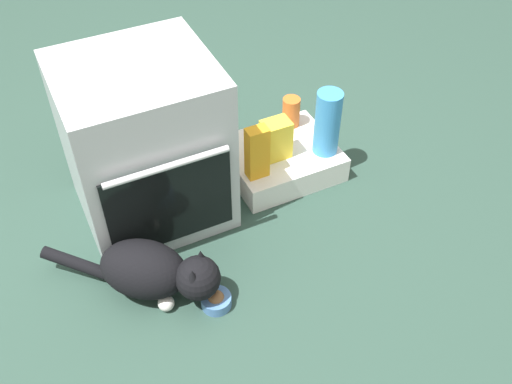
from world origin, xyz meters
TOP-DOWN VIEW (x-y plane):
  - ground at (0.00, 0.00)m, footprint 8.00×8.00m
  - oven at (-0.00, 0.37)m, footprint 0.57×0.57m
  - pantry_cabinet at (0.59, 0.35)m, footprint 0.47×0.40m
  - food_bowl at (0.04, -0.21)m, footprint 0.11×0.11m
  - cat at (-0.14, -0.06)m, footprint 0.57×0.50m
  - water_bottle at (0.76, 0.25)m, footprint 0.11×0.11m
  - snack_bag at (0.55, 0.32)m, footprint 0.12×0.09m
  - sauce_jar at (0.71, 0.48)m, footprint 0.08×0.08m
  - juice_carton at (0.42, 0.24)m, footprint 0.09×0.06m

SIDE VIEW (x-z plane):
  - ground at x=0.00m, z-range 0.00..0.00m
  - food_bowl at x=0.04m, z-range -0.01..0.06m
  - pantry_cabinet at x=0.59m, z-range 0.00..0.12m
  - cat at x=-0.14m, z-range 0.01..0.24m
  - sauce_jar at x=0.71m, z-range 0.12..0.26m
  - snack_bag at x=0.55m, z-range 0.12..0.30m
  - juice_carton at x=0.42m, z-range 0.12..0.36m
  - water_bottle at x=0.76m, z-range 0.12..0.42m
  - oven at x=0.00m, z-range 0.00..0.69m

